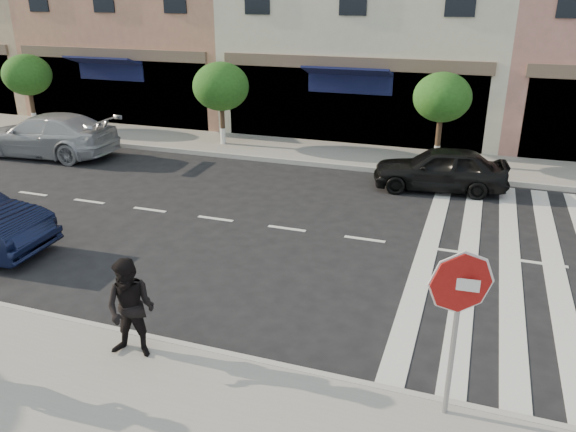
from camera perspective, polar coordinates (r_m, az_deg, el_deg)
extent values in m
plane|color=black|center=(10.90, -7.23, -9.05)|extent=(120.00, 120.00, 0.00)
cube|color=gray|center=(20.54, 6.43, 6.12)|extent=(60.00, 3.00, 0.15)
cylinder|color=#473323|center=(26.89, -24.51, 10.00)|extent=(0.18, 0.18, 1.65)
cylinder|color=silver|center=(26.98, -24.34, 8.92)|extent=(0.20, 0.20, 0.60)
ellipsoid|color=#204C15|center=(26.69, -24.98, 12.88)|extent=(2.00, 2.00, 1.70)
cylinder|color=#473323|center=(21.77, -6.67, 9.37)|extent=(0.18, 0.18, 1.60)
cylinder|color=silver|center=(21.88, -6.62, 8.09)|extent=(0.20, 0.20, 0.60)
ellipsoid|color=#204C15|center=(21.52, -6.83, 12.94)|extent=(2.10, 2.10, 1.79)
cylinder|color=#473323|center=(19.69, 15.00, 7.63)|extent=(0.18, 0.18, 1.71)
cylinder|color=silver|center=(19.83, 14.85, 6.09)|extent=(0.20, 0.20, 0.60)
ellipsoid|color=#204C15|center=(19.42, 15.40, 11.56)|extent=(1.90, 1.90, 1.62)
cylinder|color=gray|center=(7.84, 16.44, -12.34)|extent=(0.08, 0.08, 2.23)
cylinder|color=white|center=(7.38, 17.18, -6.47)|extent=(0.87, 0.07, 0.87)
cylinder|color=#9E1411|center=(7.36, 17.17, -6.54)|extent=(0.81, 0.08, 0.81)
cube|color=white|center=(7.33, 17.16, -6.65)|extent=(0.46, 0.05, 0.16)
imported|color=black|center=(9.15, -15.68, -9.08)|extent=(0.89, 0.74, 1.67)
imported|color=#A0A1A5|center=(22.29, -23.34, 7.56)|extent=(5.40, 2.43, 1.53)
imported|color=black|center=(17.42, 15.18, 4.67)|extent=(4.07, 2.06, 1.33)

